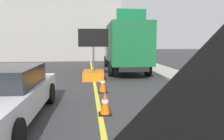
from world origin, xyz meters
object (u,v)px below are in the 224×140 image
Objects in this scene: traffic_cone_mid_lane at (105,103)px; box_truck at (125,46)px; traffic_cone_far_lane at (103,83)px; pickup_car at (2,95)px; arrow_board_trailer at (94,70)px; highway_guide_sign at (138,25)px.

box_truck is at bearing 77.04° from traffic_cone_mid_lane.
traffic_cone_mid_lane is 0.87× the size of traffic_cone_far_lane.
traffic_cone_far_lane is at bearing 47.42° from pickup_car.
pickup_car is (-2.48, -6.22, 0.22)m from arrow_board_trailer.
box_truck is 11.75× the size of traffic_cone_mid_lane.
traffic_cone_mid_lane is 2.74m from traffic_cone_far_lane.
arrow_board_trailer is 5.97m from traffic_cone_mid_lane.
highway_guide_sign reaches higher than arrow_board_trailer.
pickup_car is 15.23m from highway_guide_sign.
pickup_car is at bearing -111.73° from arrow_board_trailer.
traffic_cone_far_lane is at bearing -110.02° from highway_guide_sign.
box_truck is at bearing -113.83° from highway_guide_sign.
highway_guide_sign is (6.57, 13.46, 2.72)m from pickup_car.
arrow_board_trailer is 8.83m from highway_guide_sign.
arrow_board_trailer is 6.69m from pickup_car.
box_truck reaches higher than traffic_cone_mid_lane.
arrow_board_trailer reaches higher than traffic_cone_mid_lane.
traffic_cone_mid_lane is at bearing 5.47° from pickup_car.
traffic_cone_mid_lane is (2.62, 0.25, -0.37)m from pickup_car.
highway_guide_sign is (4.09, 7.25, 2.94)m from arrow_board_trailer.
highway_guide_sign reaches higher than traffic_cone_far_lane.
box_truck is 1.51× the size of pickup_car.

